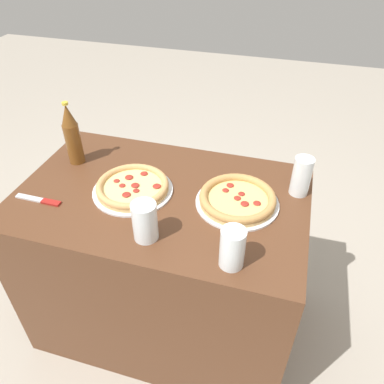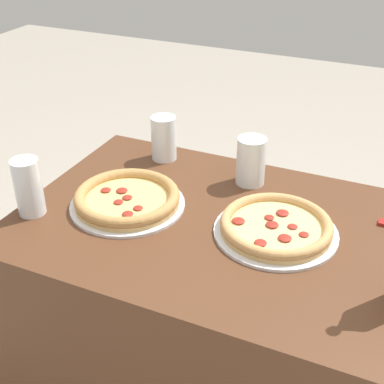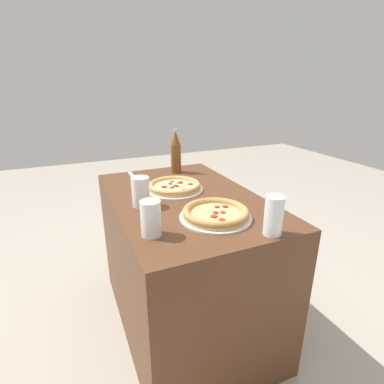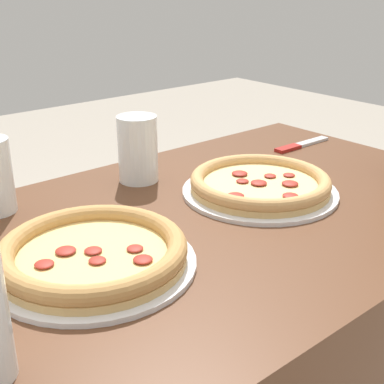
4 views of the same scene
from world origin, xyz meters
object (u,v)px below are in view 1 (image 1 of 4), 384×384
object	(u,v)px
pizza_veggie	(133,187)
glass_cola	(301,177)
glass_lemonade	(232,249)
pizza_salami	(237,199)
beer_bottle	(72,135)
knife	(40,200)
glass_mango_juice	(145,223)

from	to	relation	value
pizza_veggie	glass_cola	xyz separation A→B (m)	(0.60, 0.16, 0.05)
glass_cola	glass_lemonade	xyz separation A→B (m)	(-0.17, -0.41, -0.01)
pizza_salami	beer_bottle	size ratio (longest dim) A/B	1.13
pizza_veggie	knife	bearing A→B (deg)	-153.94
pizza_veggie	glass_mango_juice	xyz separation A→B (m)	(0.14, -0.21, 0.04)
glass_mango_juice	beer_bottle	world-z (taller)	beer_bottle
pizza_salami	glass_cola	world-z (taller)	glass_cola
glass_mango_juice	pizza_salami	bearing A→B (deg)	44.54
glass_mango_juice	beer_bottle	distance (m)	0.56
pizza_salami	pizza_veggie	world-z (taller)	pizza_salami
glass_cola	beer_bottle	size ratio (longest dim) A/B	0.57
glass_lemonade	glass_cola	bearing A→B (deg)	67.24
glass_mango_juice	knife	world-z (taller)	glass_mango_juice
glass_lemonade	beer_bottle	xyz separation A→B (m)	(-0.73, 0.37, 0.06)
glass_cola	knife	size ratio (longest dim) A/B	0.84
glass_lemonade	glass_mango_juice	distance (m)	0.29
glass_lemonade	knife	bearing A→B (deg)	172.20
pizza_salami	pizza_veggie	size ratio (longest dim) A/B	1.00
pizza_salami	glass_lemonade	xyz separation A→B (m)	(0.03, -0.29, 0.04)
glass_lemonade	beer_bottle	size ratio (longest dim) A/B	0.51
pizza_salami	knife	world-z (taller)	pizza_salami
pizza_veggie	glass_lemonade	xyz separation A→B (m)	(0.43, -0.25, 0.04)
pizza_salami	glass_mango_juice	world-z (taller)	glass_mango_juice
glass_lemonade	glass_mango_juice	xyz separation A→B (m)	(-0.29, 0.04, -0.00)
glass_cola	knife	bearing A→B (deg)	-160.90
pizza_salami	beer_bottle	world-z (taller)	beer_bottle
pizza_veggie	beer_bottle	world-z (taller)	beer_bottle
glass_mango_juice	glass_lemonade	bearing A→B (deg)	-7.13
beer_bottle	knife	xyz separation A→B (m)	(0.00, -0.27, -0.12)
glass_mango_juice	beer_bottle	size ratio (longest dim) A/B	0.51
glass_lemonade	beer_bottle	bearing A→B (deg)	152.96
glass_mango_juice	beer_bottle	xyz separation A→B (m)	(-0.44, 0.34, 0.07)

